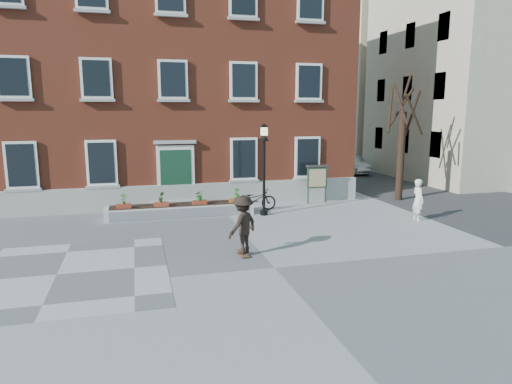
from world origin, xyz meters
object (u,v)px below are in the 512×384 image
object	(u,v)px
bicycle	(255,199)
notice_board	(317,178)
bystander	(418,200)
skateboarder	(243,225)
lamp_post	(264,157)
parked_car	(352,165)

from	to	relation	value
bicycle	notice_board	size ratio (longest dim) A/B	1.04
notice_board	bystander	bearing A→B (deg)	-57.92
skateboarder	notice_board	bearing A→B (deg)	52.49
skateboarder	bystander	bearing A→B (deg)	18.19
lamp_post	skateboarder	size ratio (longest dim) A/B	2.06
bicycle	parked_car	world-z (taller)	parked_car
parked_car	notice_board	size ratio (longest dim) A/B	1.99
bystander	notice_board	distance (m)	5.08
skateboarder	parked_car	bearing A→B (deg)	53.86
bicycle	lamp_post	distance (m)	2.24
bicycle	bystander	distance (m)	6.94
parked_car	lamp_post	bearing A→B (deg)	-131.77
notice_board	skateboarder	xyz separation A→B (m)	(-5.31, -6.92, -0.28)
bicycle	skateboarder	size ratio (longest dim) A/B	1.02
lamp_post	skateboarder	distance (m)	5.78
bicycle	skateboarder	xyz separation A→B (m)	(-1.98, -6.08, 0.48)
notice_board	skateboarder	distance (m)	8.72
parked_car	skateboarder	distance (m)	19.99
parked_car	bystander	distance (m)	14.04
lamp_post	parked_car	bearing A→B (deg)	48.76
parked_car	bicycle	bearing A→B (deg)	-134.77
bicycle	lamp_post	bearing A→B (deg)	-171.47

